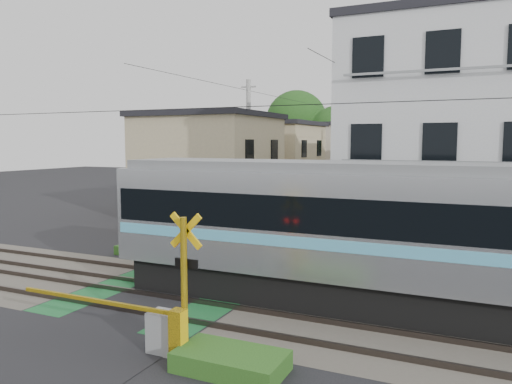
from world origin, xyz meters
The scene contains 11 objects.
ground centered at (0.00, 0.00, 0.00)m, with size 120.00×120.00×0.00m, color black.
track_bed centered at (0.00, 0.00, 0.04)m, with size 120.00×120.00×0.14m.
crossing_signal_near centered at (2.59, -3.65, 0.71)m, with size 4.74×0.65×3.09m.
crossing_signal_far centered at (-2.59, 3.65, 0.71)m, with size 4.74×0.65×3.09m.
apartment_block centered at (8.50, 9.49, 4.66)m, with size 10.20×8.36×9.30m.
houses_row centered at (0.25, 25.92, 3.24)m, with size 22.07×31.35×6.80m.
tree_hill centered at (0.83, 48.26, 5.38)m, with size 40.00×12.58×11.46m.
catenary centered at (6.00, 0.03, 3.70)m, with size 60.00×5.04×7.00m.
utility_poles centered at (-1.05, 23.01, 4.08)m, with size 7.90×42.00×8.00m.
pedestrian centered at (0.01, 24.38, 0.91)m, with size 0.66×0.44×1.82m, color #2C3137.
weed_patches centered at (1.76, -0.09, 0.18)m, with size 10.25×8.80×0.40m.
Camera 1 is at (8.64, -12.27, 4.55)m, focal length 35.00 mm.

